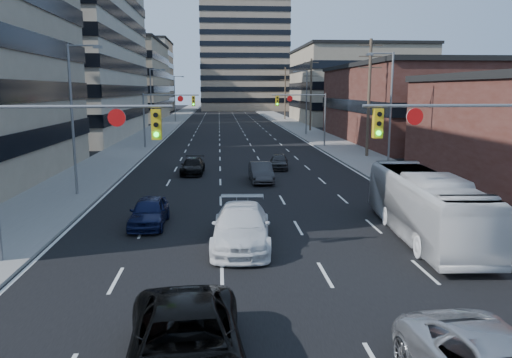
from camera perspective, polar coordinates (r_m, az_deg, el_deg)
The scene contains 29 objects.
road_surface at distance 140.51m, azimuth -3.50°, elevation 7.58°, with size 18.00×300.00×0.02m, color black.
sidewalk_left at distance 140.83m, azimuth -8.22°, elevation 7.53°, with size 5.00×300.00×0.15m, color slate.
sidewalk_right at distance 141.13m, azimuth 1.22°, elevation 7.64°, with size 5.00×300.00×0.15m, color slate.
office_left_mid at distance 75.10m, azimuth -24.68°, elevation 15.11°, with size 26.00×34.00×28.00m, color #ADA089.
office_left_far at distance 112.57m, azimuth -15.85°, elevation 10.64°, with size 20.00×30.00×16.00m, color gray.
storefront_right_mid at distance 65.67m, azimuth 19.14°, elevation 7.99°, with size 20.00×30.00×9.00m, color #472119.
office_right_far at distance 101.95m, azimuth 11.23°, elevation 10.35°, with size 22.00×28.00×14.00m, color gray.
apartment_tower at distance 162.12m, azimuth -1.48°, elevation 18.22°, with size 26.00×26.00×58.00m, color gray.
bg_block_left at distance 152.65m, azimuth -14.37°, elevation 11.25°, with size 24.00×24.00×20.00m, color #ADA089.
bg_block_right at distance 144.37m, azimuth 9.48°, elevation 9.91°, with size 22.00×22.00×12.00m, color gray.
signal_near_left at distance 19.30m, azimuth -21.17°, elevation 3.34°, with size 6.59×0.33×6.00m.
signal_near_right at distance 20.67m, azimuth 22.55°, elevation 3.66°, with size 6.59×0.33×6.00m.
signal_far_left at distance 55.70m, azimuth -10.34°, elevation 7.88°, with size 6.09×0.33×6.00m.
signal_far_right at distance 56.20m, azimuth 5.59°, elevation 8.02°, with size 6.09×0.33×6.00m.
utility_pole_block at distance 48.43m, azimuth 12.79°, elevation 9.22°, with size 2.20×0.28×11.00m.
utility_pole_midblock at distance 77.63m, azimuth 6.28°, elevation 9.69°, with size 2.20×0.28×11.00m.
utility_pole_distant at distance 107.27m, azimuth 3.35°, elevation 9.86°, with size 2.20×0.28×11.00m.
streetlight_left_near at distance 31.55m, azimuth -20.02°, elevation 7.14°, with size 2.03×0.22×9.00m.
streetlight_left_mid at distance 65.92m, azimuth -11.77°, elevation 8.82°, with size 2.03×0.22×9.00m.
streetlight_left_far at distance 100.72m, azimuth -9.19°, elevation 9.31°, with size 2.03×0.22×9.00m.
streetlight_right_near at distance 37.41m, azimuth 14.91°, elevation 7.80°, with size 2.03×0.22×9.00m.
streetlight_right_far at distance 71.41m, azimuth 5.67°, elevation 9.08°, with size 2.03×0.22×9.00m.
black_pickup at distance 11.78m, azimuth -8.04°, elevation -18.32°, with size 2.64×5.73×1.59m, color black.
white_van at distance 20.63m, azimuth -1.69°, elevation -5.46°, with size 2.34×5.75×1.67m, color silver.
transit_bus at distance 22.85m, azimuth 18.73°, elevation -2.89°, with size 2.42×10.34×2.88m, color silver.
sedan_blue at distance 24.20m, azimuth -12.12°, elevation -3.69°, with size 1.62×4.04×1.38m, color #0D1436.
sedan_grey_center at distance 34.86m, azimuth 0.57°, elevation 0.77°, with size 1.46×4.18×1.38m, color #2C2C2E.
sedan_black_far at distance 38.53m, azimuth -7.24°, elevation 1.47°, with size 1.70×4.19×1.22m, color black.
sedan_grey_right at distance 40.71m, azimuth 2.64°, elevation 2.03°, with size 1.47×3.64×1.24m, color #2C2C2F.
Camera 1 is at (-1.83, -10.35, 6.40)m, focal length 35.00 mm.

